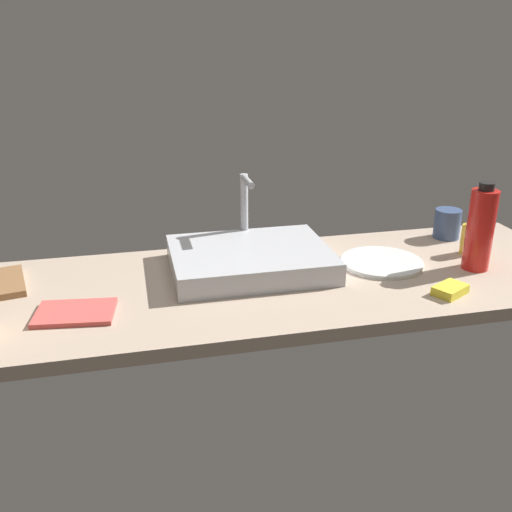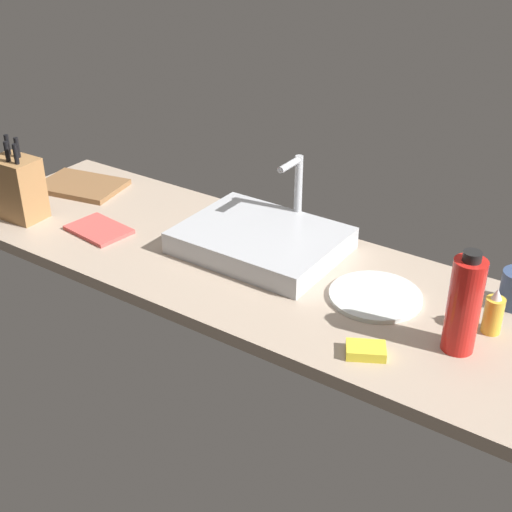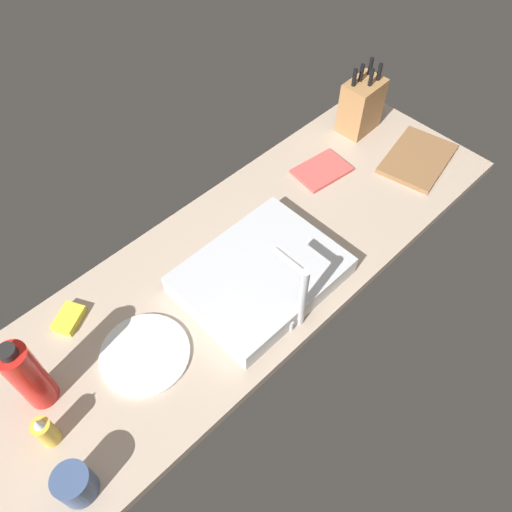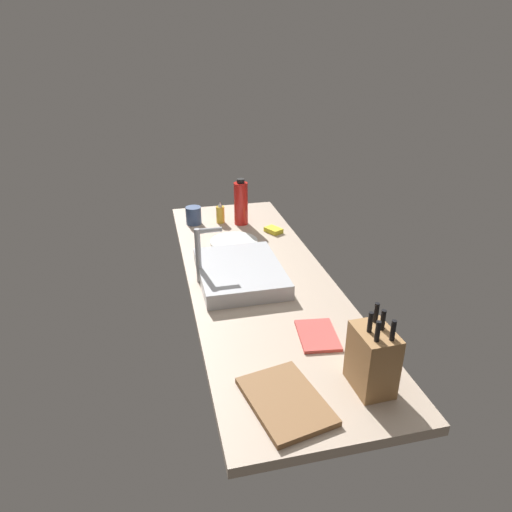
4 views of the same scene
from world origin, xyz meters
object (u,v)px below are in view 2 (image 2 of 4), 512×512
(knife_block, at_px, (18,188))
(faucet, at_px, (297,190))
(soap_bottle, at_px, (493,314))
(dinner_plate, at_px, (376,296))
(water_bottle, at_px, (464,305))
(dish_towel, at_px, (99,230))
(sink_basin, at_px, (261,240))
(cutting_board, at_px, (82,186))
(dish_sponge, at_px, (366,351))

(knife_block, bearing_deg, faucet, 25.33)
(soap_bottle, distance_m, dinner_plate, 0.30)
(water_bottle, relative_size, dish_towel, 1.37)
(soap_bottle, xyz_separation_m, dish_towel, (-1.15, -0.15, -0.05))
(sink_basin, distance_m, knife_block, 0.79)
(soap_bottle, bearing_deg, dish_towel, -172.50)
(faucet, distance_m, knife_block, 0.86)
(dinner_plate, bearing_deg, cutting_board, 176.61)
(faucet, bearing_deg, dish_towel, -145.70)
(faucet, relative_size, cutting_board, 0.86)
(sink_basin, height_order, dish_sponge, sink_basin)
(faucet, bearing_deg, dish_sponge, -43.92)
(sink_basin, bearing_deg, knife_block, -162.09)
(sink_basin, relative_size, faucet, 1.87)
(sink_basin, distance_m, dinner_plate, 0.39)
(sink_basin, bearing_deg, faucet, 82.52)
(knife_block, bearing_deg, dish_sponge, -3.91)
(sink_basin, relative_size, cutting_board, 1.61)
(faucet, height_order, cutting_board, faucet)
(sink_basin, relative_size, knife_block, 1.74)
(faucet, bearing_deg, knife_block, -152.44)
(soap_bottle, bearing_deg, dinner_plate, -176.09)
(dinner_plate, bearing_deg, sink_basin, 173.16)
(cutting_board, bearing_deg, soap_bottle, -1.91)
(water_bottle, relative_size, dish_sponge, 2.82)
(faucet, xyz_separation_m, dish_sponge, (0.45, -0.44, -0.13))
(sink_basin, height_order, cutting_board, sink_basin)
(faucet, relative_size, water_bottle, 0.94)
(faucet, distance_m, dinner_plate, 0.44)
(water_bottle, distance_m, dish_sponge, 0.24)
(water_bottle, height_order, dish_sponge, water_bottle)
(cutting_board, height_order, dish_sponge, dish_sponge)
(cutting_board, distance_m, dinner_plate, 1.15)
(knife_block, distance_m, dish_towel, 0.29)
(water_bottle, bearing_deg, dinner_plate, 160.38)
(knife_block, height_order, dinner_plate, knife_block)
(cutting_board, bearing_deg, dish_towel, -35.09)
(cutting_board, xyz_separation_m, dish_sponge, (1.23, -0.30, 0.00))
(faucet, relative_size, dinner_plate, 1.00)
(dish_towel, height_order, dish_sponge, dish_sponge)
(water_bottle, height_order, dinner_plate, water_bottle)
(cutting_board, distance_m, soap_bottle, 1.44)
(water_bottle, bearing_deg, faucet, 154.44)
(soap_bottle, bearing_deg, dish_sponge, -129.41)
(water_bottle, xyz_separation_m, dish_sponge, (-0.16, -0.14, -0.11))
(knife_block, xyz_separation_m, dish_sponge, (1.22, -0.04, -0.09))
(cutting_board, height_order, water_bottle, water_bottle)
(dinner_plate, relative_size, dish_towel, 1.29)
(sink_basin, xyz_separation_m, soap_bottle, (0.68, -0.03, 0.02))
(dinner_plate, distance_m, dish_towel, 0.87)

